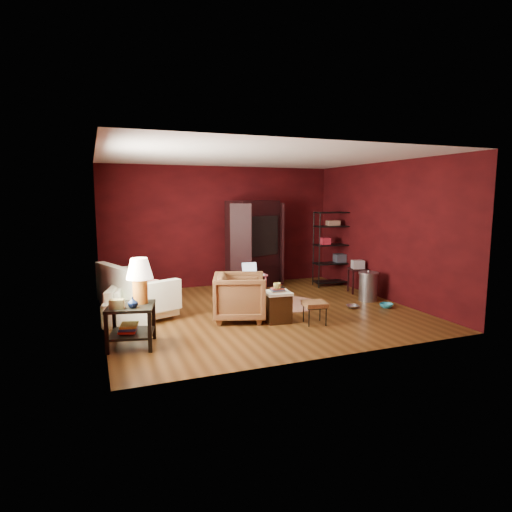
{
  "coord_description": "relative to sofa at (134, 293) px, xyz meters",
  "views": [
    {
      "loc": [
        -2.87,
        -7.19,
        2.11
      ],
      "look_at": [
        0.0,
        0.2,
        1.0
      ],
      "focal_mm": 30.0,
      "sensor_mm": 36.0,
      "label": 1
    }
  ],
  "objects": [
    {
      "name": "room",
      "position": [
        2.16,
        -0.68,
        1.03
      ],
      "size": [
        5.54,
        5.04,
        2.84
      ],
      "color": "brown",
      "rests_on": "ground"
    },
    {
      "name": "sofa",
      "position": [
        0.0,
        0.0,
        0.0
      ],
      "size": [
        1.01,
        1.99,
        0.75
      ],
      "primitive_type": "imported",
      "rotation": [
        0.0,
        0.0,
        1.32
      ],
      "color": "white",
      "rests_on": "ground"
    },
    {
      "name": "armchair",
      "position": [
        1.66,
        -1.08,
        0.07
      ],
      "size": [
        1.03,
        1.06,
        0.88
      ],
      "primitive_type": "imported",
      "rotation": [
        0.0,
        0.0,
        1.25
      ],
      "color": "black",
      "rests_on": "ground"
    },
    {
      "name": "pet_bowl_steel",
      "position": [
        3.91,
        -1.15,
        -0.26
      ],
      "size": [
        0.24,
        0.11,
        0.24
      ],
      "primitive_type": "imported",
      "rotation": [
        0.0,
        0.0,
        -0.24
      ],
      "color": "#AFB1B6",
      "rests_on": "ground"
    },
    {
      "name": "pet_bowl_turquoise",
      "position": [
        4.53,
        -1.35,
        -0.25
      ],
      "size": [
        0.26,
        0.09,
        0.26
      ],
      "primitive_type": "imported",
      "rotation": [
        0.0,
        0.0,
        -0.03
      ],
      "color": "teal",
      "rests_on": "ground"
    },
    {
      "name": "vase",
      "position": [
        -0.18,
        -1.93,
        0.29
      ],
      "size": [
        0.19,
        0.19,
        0.14
      ],
      "primitive_type": "imported",
      "rotation": [
        0.0,
        0.0,
        0.39
      ],
      "color": "#0C1B40",
      "rests_on": "side_table"
    },
    {
      "name": "mug",
      "position": [
        2.18,
        -1.48,
        0.27
      ],
      "size": [
        0.14,
        0.12,
        0.13
      ],
      "primitive_type": "imported",
      "rotation": [
        0.0,
        0.0,
        -0.14
      ],
      "color": "#E7E371",
      "rests_on": "hamper"
    },
    {
      "name": "side_table",
      "position": [
        -0.13,
        -1.74,
        0.37
      ],
      "size": [
        0.76,
        0.76,
        1.25
      ],
      "rotation": [
        0.0,
        0.0,
        -0.23
      ],
      "color": "black",
      "rests_on": "ground"
    },
    {
      "name": "sofa_cushions",
      "position": [
        0.0,
        0.0,
        0.02
      ],
      "size": [
        1.35,
        2.05,
        0.8
      ],
      "rotation": [
        0.0,
        0.0,
        0.35
      ],
      "color": "white",
      "rests_on": "sofa"
    },
    {
      "name": "hamper",
      "position": [
        2.21,
        -1.43,
        -0.1
      ],
      "size": [
        0.47,
        0.47,
        0.6
      ],
      "rotation": [
        0.0,
        0.0,
        -0.11
      ],
      "color": "#41260F",
      "rests_on": "ground"
    },
    {
      "name": "footstool",
      "position": [
        2.74,
        -1.77,
        -0.05
      ],
      "size": [
        0.42,
        0.42,
        0.38
      ],
      "rotation": [
        0.0,
        0.0,
        -0.17
      ],
      "color": "black",
      "rests_on": "ground"
    },
    {
      "name": "rug_round",
      "position": [
        2.89,
        -0.42,
        -0.37
      ],
      "size": [
        1.7,
        1.7,
        0.01
      ],
      "rotation": [
        0.0,
        0.0,
        -0.42
      ],
      "color": "beige",
      "rests_on": "ground"
    },
    {
      "name": "rug_oriental",
      "position": [
        2.2,
        -0.03,
        -0.36
      ],
      "size": [
        1.12,
        0.8,
        0.01
      ],
      "rotation": [
        0.0,
        0.0,
        0.09
      ],
      "color": "#491317",
      "rests_on": "ground"
    },
    {
      "name": "laptop_desk",
      "position": [
        2.41,
        0.34,
        0.07
      ],
      "size": [
        0.6,
        0.48,
        0.73
      ],
      "rotation": [
        0.0,
        0.0,
        -0.04
      ],
      "color": "#DB6476",
      "rests_on": "ground"
    },
    {
      "name": "tv_armoire",
      "position": [
        2.85,
        1.35,
        0.67
      ],
      "size": [
        1.47,
        1.18,
        2.01
      ],
      "rotation": [
        0.0,
        0.0,
        0.39
      ],
      "color": "black",
      "rests_on": "ground"
    },
    {
      "name": "wire_shelving",
      "position": [
        4.64,
        0.81,
        0.59
      ],
      "size": [
        0.89,
        0.46,
        1.75
      ],
      "rotation": [
        0.0,
        0.0,
        -0.1
      ],
      "color": "black",
      "rests_on": "ground"
    },
    {
      "name": "small_stand",
      "position": [
        4.75,
        -0.06,
        0.16
      ],
      "size": [
        0.44,
        0.44,
        0.72
      ],
      "rotation": [
        0.0,
        0.0,
        -0.24
      ],
      "color": "black",
      "rests_on": "ground"
    },
    {
      "name": "trash_can",
      "position": [
        4.53,
        -0.76,
        -0.08
      ],
      "size": [
        0.52,
        0.52,
        0.63
      ],
      "rotation": [
        0.0,
        0.0,
        -0.34
      ],
      "color": "#919397",
      "rests_on": "ground"
    }
  ]
}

